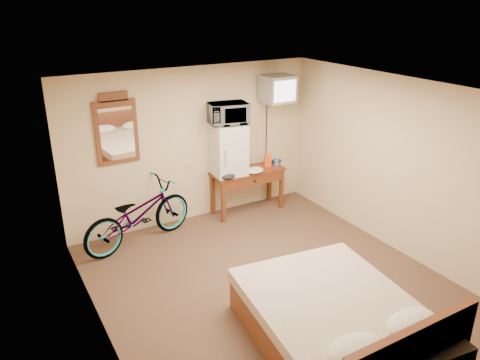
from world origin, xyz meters
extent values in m
plane|color=#482F24|center=(0.00, 0.00, 0.00)|extent=(4.60, 4.60, 0.00)
plane|color=silver|center=(0.00, 0.00, 2.50)|extent=(4.60, 4.60, 0.00)
cube|color=beige|center=(0.00, 2.30, 1.25)|extent=(4.20, 0.04, 2.50)
cube|color=beige|center=(0.00, -2.30, 1.25)|extent=(4.20, 0.04, 2.50)
cube|color=beige|center=(-2.10, 0.00, 1.25)|extent=(0.04, 4.60, 2.50)
cube|color=beige|center=(2.10, 0.00, 1.25)|extent=(0.04, 4.60, 2.50)
cube|color=beige|center=(-0.08, 2.29, 0.92)|extent=(0.08, 0.01, 0.13)
cube|color=brown|center=(0.88, 2.04, 0.73)|extent=(1.25, 0.50, 0.04)
cube|color=brown|center=(0.31, 1.85, 0.35)|extent=(0.06, 0.06, 0.71)
cube|color=brown|center=(1.45, 1.85, 0.35)|extent=(0.06, 0.06, 0.71)
cube|color=brown|center=(0.31, 2.23, 0.35)|extent=(0.06, 0.06, 0.71)
cube|color=brown|center=(1.45, 2.23, 0.35)|extent=(0.06, 0.06, 0.71)
cube|color=brown|center=(0.88, 1.83, 0.63)|extent=(1.12, 0.06, 0.16)
cube|color=black|center=(0.88, 1.81, 0.63)|extent=(0.05, 0.02, 0.03)
cube|color=white|center=(0.52, 2.06, 1.17)|extent=(0.55, 0.53, 0.84)
cube|color=#9C9C97|center=(0.52, 1.81, 1.34)|extent=(0.51, 0.01, 0.00)
cylinder|color=#9C9C97|center=(0.34, 1.81, 1.12)|extent=(0.02, 0.02, 0.30)
imported|color=white|center=(0.52, 2.06, 1.76)|extent=(0.68, 0.52, 0.34)
cube|color=#F25415|center=(1.27, 2.03, 0.86)|extent=(0.12, 0.08, 0.22)
cylinder|color=#4175DF|center=(1.43, 2.00, 0.82)|extent=(0.08, 0.08, 0.13)
ellipsoid|color=beige|center=(0.90, 1.87, 0.80)|extent=(0.32, 0.25, 0.10)
ellipsoid|color=black|center=(0.40, 1.86, 0.80)|extent=(0.26, 0.19, 0.10)
ellipsoid|color=black|center=(1.49, 2.08, 0.79)|extent=(0.18, 0.15, 0.08)
cube|color=black|center=(1.43, 2.28, 1.96)|extent=(0.14, 0.02, 0.14)
cylinder|color=black|center=(1.43, 2.24, 1.96)|extent=(0.05, 0.30, 0.05)
cube|color=#9C9C97|center=(1.43, 2.02, 2.07)|extent=(0.52, 0.43, 0.44)
cube|color=white|center=(1.43, 1.80, 2.07)|extent=(0.42, 0.02, 0.34)
cube|color=black|center=(1.43, 2.24, 2.07)|extent=(0.31, 0.02, 0.27)
cube|color=brown|center=(-1.20, 2.27, 1.65)|extent=(0.62, 0.04, 0.94)
cube|color=brown|center=(-1.20, 2.27, 2.16)|extent=(0.41, 0.04, 0.13)
cube|color=white|center=(-1.20, 2.25, 1.63)|extent=(0.49, 0.01, 0.77)
imported|color=black|center=(-1.11, 1.87, 0.47)|extent=(1.91, 1.07, 0.95)
cube|color=brown|center=(-0.04, -1.30, 0.20)|extent=(1.80, 2.25, 0.40)
cube|color=beige|center=(-0.04, -1.30, 0.45)|extent=(1.84, 2.30, 0.14)
cube|color=brown|center=(-0.04, -2.26, 0.55)|extent=(1.56, 0.08, 0.70)
ellipsoid|color=white|center=(-0.40, -1.95, 0.58)|extent=(0.57, 0.35, 0.20)
ellipsoid|color=white|center=(0.32, -1.95, 0.58)|extent=(0.57, 0.35, 0.20)
camera|label=1|loc=(-2.92, -4.28, 3.49)|focal=35.00mm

